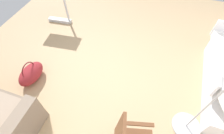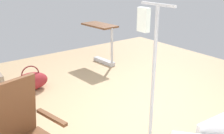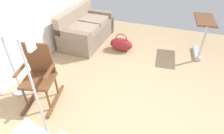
{
  "view_description": "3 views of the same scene",
  "coord_description": "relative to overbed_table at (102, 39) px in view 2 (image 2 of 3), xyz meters",
  "views": [
    {
      "loc": [
        -0.39,
        2.0,
        2.64
      ],
      "look_at": [
        0.04,
        0.63,
        0.79
      ],
      "focal_mm": 26.11,
      "sensor_mm": 36.0,
      "label": 1
    },
    {
      "loc": [
        -2.37,
        2.0,
        1.86
      ],
      "look_at": [
        -0.08,
        0.3,
        0.8
      ],
      "focal_mm": 40.67,
      "sensor_mm": 36.0,
      "label": 2
    },
    {
      "loc": [
        -2.37,
        -0.4,
        2.42
      ],
      "look_at": [
        -0.09,
        0.4,
        0.69
      ],
      "focal_mm": 30.63,
      "sensor_mm": 36.0,
      "label": 3
    }
  ],
  "objects": [
    {
      "name": "duffel_bag",
      "position": [
        -0.44,
        1.76,
        -0.38
      ],
      "size": [
        0.35,
        0.57,
        0.43
      ],
      "color": "maroon",
      "rests_on": "ground"
    },
    {
      "name": "ground_plane",
      "position": [
        -2.03,
        1.0,
        -0.53
      ],
      "size": [
        6.66,
        6.66,
        0.0
      ],
      "primitive_type": "plane",
      "color": "tan"
    },
    {
      "name": "overbed_table",
      "position": [
        0.0,
        0.0,
        0.0
      ],
      "size": [
        0.86,
        0.47,
        0.84
      ],
      "color": "#B2B5BA",
      "rests_on": "ground"
    }
  ]
}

